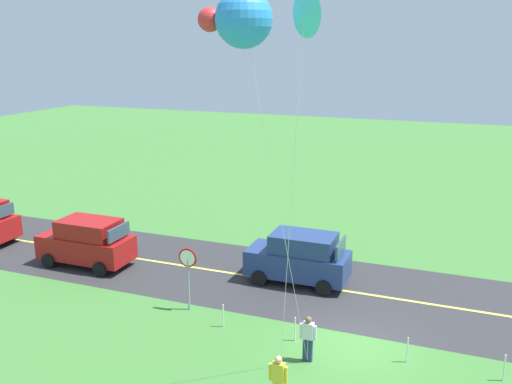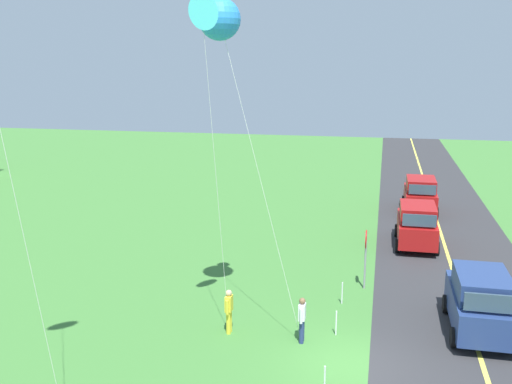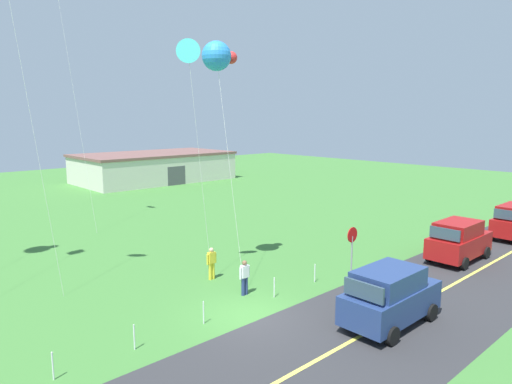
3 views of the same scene
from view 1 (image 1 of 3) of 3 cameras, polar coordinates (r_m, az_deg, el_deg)
ground_plane at (r=20.83m, az=9.94°, el=-14.78°), size 120.00×120.00×0.10m
asphalt_road at (r=24.32m, az=11.86°, el=-10.20°), size 120.00×7.00×0.00m
road_centre_stripe at (r=24.32m, az=11.86°, el=-10.19°), size 120.00×0.16×0.00m
car_suv_foreground at (r=24.69m, az=4.41°, el=-6.61°), size 4.40×2.12×2.24m
car_parked_east_near at (r=27.65m, az=-16.71°, el=-4.84°), size 4.40×2.12×2.24m
stop_sign at (r=22.09m, az=-6.90°, el=-7.52°), size 0.76×0.08×2.56m
person_adult_near at (r=19.08m, az=5.28°, el=-14.41°), size 0.58×0.22×1.60m
person_adult_companion at (r=16.99m, az=2.25°, el=-18.38°), size 0.58×0.22×1.60m
kite_red_low at (r=14.12m, az=-1.50°, el=17.07°), size 2.17×3.74×11.42m
kite_blue_mid at (r=13.49m, az=4.86°, el=17.33°), size 1.22×0.98×11.37m
fence_post_1 at (r=19.79m, az=23.81°, el=-15.95°), size 0.05×0.05×0.90m
fence_post_2 at (r=19.77m, az=15.07°, el=-15.16°), size 0.05×0.05×0.90m
fence_post_3 at (r=20.39m, az=3.97°, el=-13.65°), size 0.05×0.05×0.90m
fence_post_4 at (r=21.26m, az=-3.34°, el=-12.38°), size 0.05×0.05×0.90m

